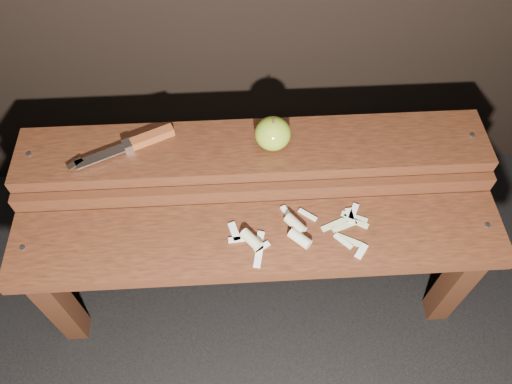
{
  "coord_description": "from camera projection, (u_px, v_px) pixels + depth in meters",
  "views": [
    {
      "loc": [
        -0.04,
        -0.64,
        1.47
      ],
      "look_at": [
        0.0,
        0.06,
        0.45
      ],
      "focal_mm": 35.0,
      "sensor_mm": 36.0,
      "label": 1
    }
  ],
  "objects": [
    {
      "name": "ground",
      "position": [
        257.0,
        289.0,
        1.57
      ],
      "size": [
        60.0,
        60.0,
        0.0
      ],
      "primitive_type": "plane",
      "color": "black"
    },
    {
      "name": "apple_scraps",
      "position": [
        292.0,
        233.0,
        1.19
      ],
      "size": [
        0.35,
        0.17,
        0.03
      ],
      "color": "beige",
      "rests_on": "bench_front_tier"
    },
    {
      "name": "apple",
      "position": [
        273.0,
        134.0,
        1.23
      ],
      "size": [
        0.09,
        0.09,
        0.09
      ],
      "color": "olive",
      "rests_on": "bench_rear_tier"
    },
    {
      "name": "knife",
      "position": [
        139.0,
        142.0,
        1.25
      ],
      "size": [
        0.26,
        0.13,
        0.02
      ],
      "color": "brown",
      "rests_on": "bench_rear_tier"
    },
    {
      "name": "bench_rear_tier",
      "position": [
        254.0,
        167.0,
        1.33
      ],
      "size": [
        1.2,
        0.21,
        0.5
      ],
      "color": "#33180C",
      "rests_on": "ground"
    },
    {
      "name": "bench_front_tier",
      "position": [
        259.0,
        254.0,
        1.25
      ],
      "size": [
        1.2,
        0.2,
        0.42
      ],
      "color": "#33180C",
      "rests_on": "ground"
    }
  ]
}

